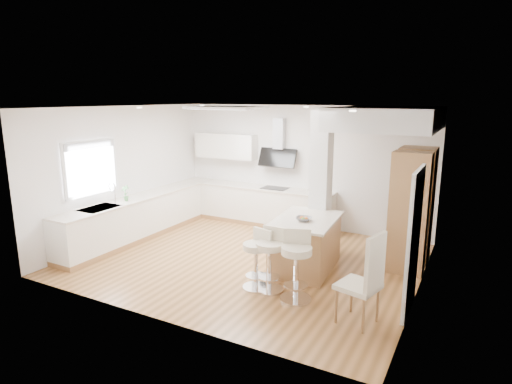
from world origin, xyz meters
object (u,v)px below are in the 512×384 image
Objects in this scene: bar_stool_c at (296,262)px; dining_chair at (367,277)px; peninsula at (306,243)px; bar_stool_a at (257,256)px; bar_stool_b at (270,256)px.

dining_chair is (1.10, -0.26, 0.09)m from bar_stool_c.
peninsula is 1.67× the size of bar_stool_a.
bar_stool_b is (0.22, 0.03, 0.03)m from bar_stool_a.
bar_stool_a is 0.94× the size of bar_stool_b.
dining_chair reaches higher than bar_stool_a.
bar_stool_b is at bearing -178.90° from dining_chair.
bar_stool_c is (0.48, -0.10, 0.03)m from bar_stool_b.
bar_stool_c reaches higher than bar_stool_b.
peninsula is 1.57× the size of bar_stool_b.
bar_stool_c is (0.32, -1.19, 0.13)m from peninsula.
dining_chair reaches higher than peninsula.
dining_chair is (1.41, -1.45, 0.22)m from peninsula.
peninsula is 1.23m from bar_stool_c.
dining_chair is at bearing -33.82° from bar_stool_c.
bar_stool_a is 0.90× the size of bar_stool_c.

